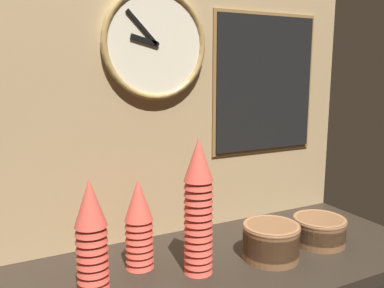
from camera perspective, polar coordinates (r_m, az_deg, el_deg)
name	(u,v)px	position (r cm, az deg, el deg)	size (l,w,h in cm)	color
ground_plane	(179,275)	(122.39, -1.78, -17.93)	(160.00, 56.00, 4.00)	black
wall_tiled_back	(143,81)	(132.30, -6.88, 8.77)	(160.00, 3.00, 105.00)	tan
cup_stack_center	(139,224)	(117.94, -7.46, -11.06)	(8.10, 8.10, 26.21)	#DB4C3D
cup_stack_center_left	(92,238)	(105.57, -13.92, -12.73)	(8.10, 8.10, 30.28)	#DB4C3D
cup_stack_center_right	(198,207)	(112.26, 0.90, -8.77)	(8.10, 8.10, 38.41)	#DB4C3D
bowl_stack_right	(271,240)	(127.33, 11.01, -13.10)	(17.19, 17.19, 10.77)	brown
bowl_stack_far_right	(319,229)	(141.69, 17.40, -11.36)	(17.19, 17.19, 8.77)	brown
wall_clock	(155,44)	(130.81, -5.17, 13.79)	(34.80, 2.70, 34.80)	beige
menu_board	(265,84)	(153.10, 10.22, 8.30)	(44.07, 1.32, 50.79)	olive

